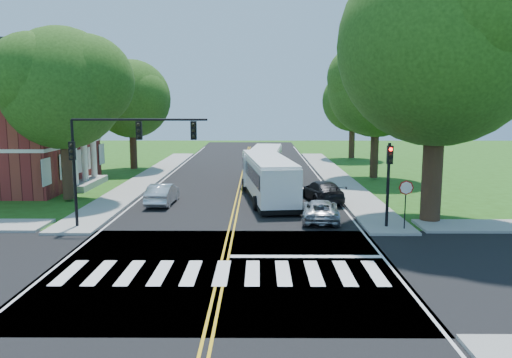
{
  "coord_description": "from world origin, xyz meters",
  "views": [
    {
      "loc": [
        1.44,
        -19.23,
        6.57
      ],
      "look_at": [
        1.29,
        8.24,
        2.4
      ],
      "focal_mm": 35.0,
      "sensor_mm": 36.0,
      "label": 1
    }
  ],
  "objects_px": {
    "signal_ne": "(389,174)",
    "dark_sedan": "(322,191)",
    "hatchback": "(162,194)",
    "signal_nw": "(118,146)",
    "bus_follow": "(265,164)",
    "suv": "(320,210)",
    "bus_lead": "(268,177)"
  },
  "relations": [
    {
      "from": "bus_follow",
      "to": "hatchback",
      "type": "height_order",
      "value": "bus_follow"
    },
    {
      "from": "suv",
      "to": "bus_follow",
      "type": "bearing_deg",
      "value": -73.33
    },
    {
      "from": "signal_ne",
      "to": "suv",
      "type": "bearing_deg",
      "value": 150.74
    },
    {
      "from": "bus_follow",
      "to": "signal_nw",
      "type": "bearing_deg",
      "value": 69.2
    },
    {
      "from": "hatchback",
      "to": "bus_lead",
      "type": "bearing_deg",
      "value": -164.21
    },
    {
      "from": "signal_ne",
      "to": "bus_lead",
      "type": "bearing_deg",
      "value": 127.02
    },
    {
      "from": "bus_lead",
      "to": "hatchback",
      "type": "xyz_separation_m",
      "value": [
        -6.93,
        -1.73,
        -0.86
      ]
    },
    {
      "from": "suv",
      "to": "dark_sedan",
      "type": "relative_size",
      "value": 0.9
    },
    {
      "from": "bus_lead",
      "to": "bus_follow",
      "type": "xyz_separation_m",
      "value": [
        -0.1,
        7.92,
        -0.07
      ]
    },
    {
      "from": "suv",
      "to": "hatchback",
      "type": "bearing_deg",
      "value": -20.1
    },
    {
      "from": "signal_nw",
      "to": "signal_ne",
      "type": "xyz_separation_m",
      "value": [
        14.06,
        0.01,
        -1.41
      ]
    },
    {
      "from": "suv",
      "to": "dark_sedan",
      "type": "bearing_deg",
      "value": -93.2
    },
    {
      "from": "suv",
      "to": "dark_sedan",
      "type": "distance_m",
      "value": 5.72
    },
    {
      "from": "dark_sedan",
      "to": "signal_ne",
      "type": "bearing_deg",
      "value": 96.69
    },
    {
      "from": "signal_ne",
      "to": "hatchback",
      "type": "bearing_deg",
      "value": 153.87
    },
    {
      "from": "signal_nw",
      "to": "dark_sedan",
      "type": "distance_m",
      "value": 14.28
    },
    {
      "from": "hatchback",
      "to": "dark_sedan",
      "type": "xyz_separation_m",
      "value": [
        10.59,
        1.1,
        0.01
      ]
    },
    {
      "from": "signal_nw",
      "to": "bus_lead",
      "type": "distance_m",
      "value": 11.7
    },
    {
      "from": "signal_nw",
      "to": "signal_ne",
      "type": "distance_m",
      "value": 14.13
    },
    {
      "from": "suv",
      "to": "dark_sedan",
      "type": "height_order",
      "value": "dark_sedan"
    },
    {
      "from": "bus_lead",
      "to": "bus_follow",
      "type": "distance_m",
      "value": 7.92
    },
    {
      "from": "signal_nw",
      "to": "suv",
      "type": "distance_m",
      "value": 11.55
    },
    {
      "from": "signal_nw",
      "to": "hatchback",
      "type": "relative_size",
      "value": 1.69
    },
    {
      "from": "signal_ne",
      "to": "signal_nw",
      "type": "bearing_deg",
      "value": -179.95
    },
    {
      "from": "signal_ne",
      "to": "dark_sedan",
      "type": "xyz_separation_m",
      "value": [
        -2.48,
        7.51,
        -2.25
      ]
    },
    {
      "from": "signal_nw",
      "to": "suv",
      "type": "xyz_separation_m",
      "value": [
        10.77,
        1.85,
        -3.76
      ]
    },
    {
      "from": "signal_nw",
      "to": "signal_ne",
      "type": "bearing_deg",
      "value": 0.05
    },
    {
      "from": "bus_follow",
      "to": "dark_sedan",
      "type": "relative_size",
      "value": 2.28
    },
    {
      "from": "signal_nw",
      "to": "bus_follow",
      "type": "distance_m",
      "value": 18.1
    },
    {
      "from": "signal_ne",
      "to": "dark_sedan",
      "type": "relative_size",
      "value": 0.91
    },
    {
      "from": "signal_ne",
      "to": "dark_sedan",
      "type": "height_order",
      "value": "signal_ne"
    },
    {
      "from": "signal_ne",
      "to": "hatchback",
      "type": "height_order",
      "value": "signal_ne"
    }
  ]
}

